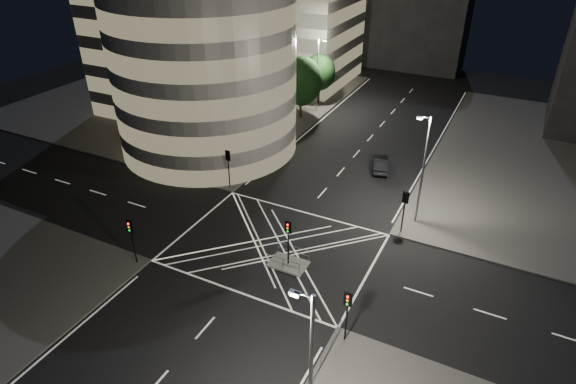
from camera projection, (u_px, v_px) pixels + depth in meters
The scene contains 23 objects.
ground at pixel (275, 248), 40.10m from camera, with size 120.00×120.00×0.00m, color black.
sidewalk_far_left at pixel (189, 97), 72.08m from camera, with size 42.00×42.00×0.15m, color #4E4B49.
central_island at pixel (288, 264), 38.13m from camera, with size 3.00×2.00×0.15m, color slate.
office_tower_curved at pixel (192, 25), 56.14m from camera, with size 30.00×29.00×27.20m.
office_block_rear at pixel (276, 7), 75.29m from camera, with size 24.00×16.00×22.00m, color gray.
building_far_end at pixel (414, 14), 81.71m from camera, with size 18.00×8.00×18.00m, color black.
tree_a at pixel (225, 134), 48.69m from camera, with size 4.33×4.33×7.09m.
tree_b at pixel (255, 115), 53.33m from camera, with size 3.98×3.98×6.85m.
tree_c at pixel (280, 96), 57.82m from camera, with size 3.91×3.91×7.06m.
tree_d at pixel (301, 81), 62.37m from camera, with size 5.55×5.55×8.13m.
tree_e at pixel (319, 72), 67.18m from camera, with size 4.49×4.49×7.14m.
traffic_signal_fl at pixel (228, 162), 47.27m from camera, with size 0.55×0.22×4.00m.
traffic_signal_nl at pixel (131, 234), 36.80m from camera, with size 0.55×0.22×4.00m.
traffic_signal_fr at pixel (405, 205), 40.44m from camera, with size 0.55×0.22×4.00m.
traffic_signal_nr at pixel (347, 308), 29.98m from camera, with size 0.55×0.22×4.00m.
traffic_signal_island at pixel (288, 235), 36.69m from camera, with size 0.55×0.22×4.00m.
street_lamp_left_near at pixel (249, 118), 50.18m from camera, with size 1.25×0.25×10.00m.
street_lamp_left_far at pixel (318, 73), 64.03m from camera, with size 1.25×0.25×10.00m.
street_lamp_right_far at pixel (423, 168), 40.56m from camera, with size 1.25×0.25×10.00m.
street_lamp_right_near at pixel (310, 368), 22.86m from camera, with size 1.25×0.25×10.00m.
railing_island_south at pixel (283, 264), 37.12m from camera, with size 2.80×0.06×1.10m, color slate.
railing_island_north at pixel (293, 251), 38.51m from camera, with size 2.80×0.06×1.10m, color slate.
sedan at pixel (380, 164), 51.75m from camera, with size 1.51×4.33×1.43m, color black.
Camera 1 is at (15.46, -28.26, 24.35)m, focal length 30.00 mm.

